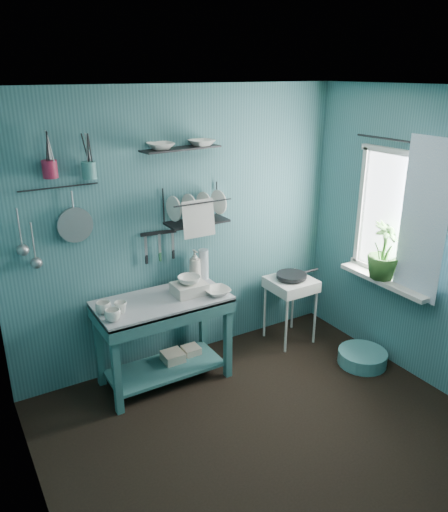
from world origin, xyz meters
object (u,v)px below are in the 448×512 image
mug_left (113,315)px  mug_mid (121,307)px  frying_pan (292,276)px  soap_bottle (195,266)px  dish_rack (197,205)px  utensil_cup_magenta (50,169)px  work_counter (164,341)px  wash_tub (189,289)px  hotplate_stand (290,310)px  utensil_cup_teal (89,170)px  potted_plant (384,251)px  storage_tin_large (173,363)px  storage_tin_small (191,356)px  water_bottle (204,264)px  mug_right (104,308)px  floor_basin (362,357)px  colander (75,225)px

mug_left → mug_mid: mug_left is taller
frying_pan → soap_bottle: bearing=168.9°
dish_rack → utensil_cup_magenta: bearing=173.5°
work_counter → wash_tub: bearing=-5.6°
frying_pan → work_counter: bearing=-179.5°
mug_mid → utensil_cup_magenta: utensil_cup_magenta is taller
hotplate_stand → utensil_cup_teal: bearing=161.7°
frying_pan → potted_plant: size_ratio=0.58×
mug_mid → potted_plant: potted_plant is taller
storage_tin_large → storage_tin_small: 0.20m
work_counter → soap_bottle: soap_bottle is taller
mug_left → work_counter: bearing=18.4°
wash_tub → water_bottle: bearing=41.6°
storage_tin_large → potted_plant: bearing=-22.2°
water_bottle → potted_plant: (1.35, -0.89, 0.16)m
mug_left → soap_bottle: size_ratio=0.41×
mug_right → storage_tin_large: (0.60, 0.05, -0.73)m
mug_left → water_bottle: 1.07m
hotplate_stand → storage_tin_large: bearing=167.8°
storage_tin_large → storage_tin_small: bearing=8.5°
storage_tin_small → floor_basin: (1.40, -0.79, -0.04)m
mug_right → storage_tin_small: bearing=5.7°
floor_basin → dish_rack: bearing=143.5°
dish_rack → potted_plant: (1.41, -0.88, -0.41)m
storage_tin_large → soap_bottle: bearing=25.1°
wash_tub → storage_tin_large: 0.75m
mug_right → storage_tin_large: 0.95m
storage_tin_small → floor_basin: storage_tin_small is taller
storage_tin_large → storage_tin_small: (0.20, 0.03, -0.01)m
dish_rack → wash_tub: bearing=-135.9°
utensil_cup_magenta → potted_plant: (2.60, -0.93, -0.83)m
mug_left → utensil_cup_magenta: 1.18m
hotplate_stand → storage_tin_small: size_ratio=3.35×
hotplate_stand → utensil_cup_teal: (-1.82, 0.25, 1.55)m
frying_pan → storage_tin_small: bearing=176.4°
mug_right → hotplate_stand: 1.95m
soap_bottle → water_bottle: size_ratio=1.07×
mug_mid → floor_basin: 2.31m
floor_basin → frying_pan: bearing=113.6°
mug_mid → dish_rack: size_ratio=0.18×
mug_mid → mug_right: bearing=153.4°
utensil_cup_teal → floor_basin: utensil_cup_teal is taller
work_counter → dish_rack: (0.46, 0.21, 1.10)m
dish_rack → colander: (-1.04, 0.08, -0.04)m
hotplate_stand → utensil_cup_magenta: utensil_cup_magenta is taller
water_bottle → frying_pan: 0.92m
soap_bottle → storage_tin_large: soap_bottle is taller
utensil_cup_magenta → potted_plant: size_ratio=0.25×
mug_left → utensil_cup_teal: bearing=84.5°
mug_left → storage_tin_large: (0.58, 0.21, -0.73)m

